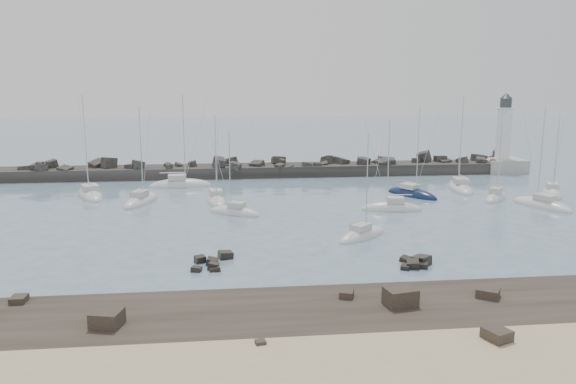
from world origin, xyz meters
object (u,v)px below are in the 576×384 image
object	(u,v)px
sailboat_8	(412,195)
sailboat_10	(542,206)
sailboat_3	(141,202)
sailboat_7	(362,236)
lighthouse	(502,154)
sailboat_5	(235,213)
sailboat_13	(460,189)
sailboat_14	(552,194)
sailboat_12	(496,198)
sailboat_1	(90,195)
sailboat_4	(180,186)
sailboat_6	(216,201)
sailboat_9	(392,209)

from	to	relation	value
sailboat_8	sailboat_10	bearing A→B (deg)	-31.67
sailboat_3	sailboat_10	distance (m)	52.38
sailboat_7	lighthouse	bearing A→B (deg)	48.53
sailboat_10	sailboat_5	bearing A→B (deg)	179.54
sailboat_5	sailboat_13	xyz separation A→B (m)	(33.62, 11.90, 0.02)
lighthouse	sailboat_14	bearing A→B (deg)	-98.39
sailboat_8	sailboat_12	size ratio (longest dim) A/B	1.21
sailboat_14	sailboat_13	bearing A→B (deg)	154.97
sailboat_12	sailboat_13	size ratio (longest dim) A/B	0.75
sailboat_1	sailboat_3	distance (m)	9.33
sailboat_4	sailboat_10	bearing A→B (deg)	-22.19
sailboat_8	sailboat_14	size ratio (longest dim) A/B	1.12
sailboat_8	sailboat_13	xyz separation A→B (m)	(8.48, 3.39, 0.02)
sailboat_3	sailboat_14	bearing A→B (deg)	-1.27
sailboat_12	sailboat_13	bearing A→B (deg)	106.85
sailboat_12	sailboat_7	bearing A→B (deg)	-143.88
sailboat_5	sailboat_14	xyz separation A→B (m)	(45.01, 6.59, 0.01)
lighthouse	sailboat_7	xyz separation A→B (m)	(-35.12, -39.74, -2.96)
sailboat_3	sailboat_10	size ratio (longest dim) A/B	0.99
lighthouse	sailboat_12	xyz separation A→B (m)	(-12.40, -23.16, -2.94)
sailboat_4	sailboat_6	size ratio (longest dim) A/B	1.21
sailboat_3	sailboat_9	xyz separation A→B (m)	(31.96, -7.94, 0.00)
sailboat_9	sailboat_13	bearing A→B (deg)	40.69
sailboat_3	sailboat_9	bearing A→B (deg)	-13.95
sailboat_1	sailboat_5	bearing A→B (deg)	-33.01
sailboat_12	sailboat_1	bearing A→B (deg)	171.65
sailboat_8	sailboat_14	distance (m)	19.96
sailboat_4	sailboat_9	distance (m)	33.62
sailboat_7	sailboat_12	xyz separation A→B (m)	(22.72, 16.58, 0.02)
sailboat_9	sailboat_3	bearing A→B (deg)	166.05
sailboat_6	sailboat_9	xyz separation A→B (m)	(21.99, -7.13, 0.00)
lighthouse	sailboat_3	size ratio (longest dim) A/B	1.06
sailboat_4	sailboat_14	world-z (taller)	sailboat_4
sailboat_6	sailboat_12	distance (m)	38.15
lighthouse	sailboat_9	bearing A→B (deg)	-135.41
sailboat_9	sailboat_8	bearing A→B (deg)	57.56
sailboat_6	sailboat_12	size ratio (longest dim) A/B	1.12
sailboat_3	sailboat_6	xyz separation A→B (m)	(9.96, -0.81, -0.00)
sailboat_1	sailboat_3	xyz separation A→B (m)	(7.76, -5.17, 0.01)
sailboat_5	sailboat_10	size ratio (longest dim) A/B	0.80
sailboat_4	sailboat_9	xyz separation A→B (m)	(27.65, -19.12, -0.00)
sailboat_3	sailboat_13	distance (m)	46.08
sailboat_13	lighthouse	bearing A→B (deg)	47.89
sailboat_1	sailboat_13	size ratio (longest dim) A/B	1.02
sailboat_12	lighthouse	bearing A→B (deg)	61.84
sailboat_1	sailboat_12	bearing A→B (deg)	-8.35
sailboat_5	sailboat_1	bearing A→B (deg)	146.99
sailboat_4	sailboat_8	world-z (taller)	sailboat_4
sailboat_4	sailboat_13	bearing A→B (deg)	-9.73
sailboat_4	sailboat_6	bearing A→B (deg)	-64.72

